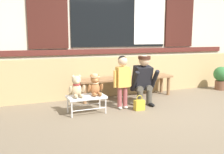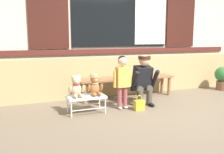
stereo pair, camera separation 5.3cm
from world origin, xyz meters
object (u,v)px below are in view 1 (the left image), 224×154
at_px(teddy_bear_with_hat, 95,85).
at_px(adult_crouching, 143,80).
at_px(small_display_bench, 86,98).
at_px(teddy_bear_plain, 77,87).
at_px(child_standing, 123,76).
at_px(wooden_bench_long, 127,80).
at_px(potted_plant, 221,77).
at_px(handbag_on_ground, 139,105).

bearing_deg(teddy_bear_with_hat, adult_crouching, 6.29).
bearing_deg(small_display_bench, teddy_bear_plain, 179.49).
bearing_deg(small_display_bench, teddy_bear_with_hat, 0.77).
height_order(teddy_bear_plain, adult_crouching, adult_crouching).
bearing_deg(teddy_bear_with_hat, child_standing, 1.77).
relative_size(wooden_bench_long, potted_plant, 3.68).
height_order(teddy_bear_with_hat, child_standing, child_standing).
height_order(wooden_bench_long, small_display_bench, wooden_bench_long).
bearing_deg(adult_crouching, small_display_bench, -174.47).
height_order(adult_crouching, potted_plant, adult_crouching).
bearing_deg(teddy_bear_plain, child_standing, 1.14).
bearing_deg(teddy_bear_plain, potted_plant, 8.75).
bearing_deg(teddy_bear_with_hat, wooden_bench_long, 37.87).
relative_size(child_standing, adult_crouching, 1.01).
distance_m(wooden_bench_long, teddy_bear_with_hat, 1.21).
distance_m(adult_crouching, potted_plant, 2.50).
height_order(small_display_bench, adult_crouching, adult_crouching).
distance_m(teddy_bear_plain, teddy_bear_with_hat, 0.32).
bearing_deg(child_standing, wooden_bench_long, 59.06).
distance_m(wooden_bench_long, child_standing, 0.87).
bearing_deg(handbag_on_ground, potted_plant, 15.92).
bearing_deg(adult_crouching, teddy_bear_with_hat, -173.71).
bearing_deg(teddy_bear_plain, adult_crouching, 4.80).
height_order(teddy_bear_with_hat, adult_crouching, adult_crouching).
relative_size(teddy_bear_plain, child_standing, 0.38).
distance_m(small_display_bench, child_standing, 0.75).
bearing_deg(potted_plant, teddy_bear_with_hat, -170.47).
bearing_deg(adult_crouching, handbag_on_ground, -128.62).
height_order(teddy_bear_plain, teddy_bear_with_hat, same).
bearing_deg(wooden_bench_long, child_standing, -120.94).
relative_size(small_display_bench, handbag_on_ground, 2.35).
height_order(adult_crouching, handbag_on_ground, adult_crouching).
bearing_deg(teddy_bear_with_hat, small_display_bench, -179.23).
height_order(teddy_bear_plain, potted_plant, teddy_bear_plain).
bearing_deg(wooden_bench_long, potted_plant, -3.75).
xyz_separation_m(wooden_bench_long, potted_plant, (2.49, -0.16, -0.05)).
height_order(teddy_bear_plain, handbag_on_ground, teddy_bear_plain).
bearing_deg(teddy_bear_with_hat, potted_plant, 9.53).
bearing_deg(potted_plant, small_display_bench, -170.85).
distance_m(teddy_bear_with_hat, potted_plant, 3.49).
height_order(wooden_bench_long, teddy_bear_with_hat, teddy_bear_with_hat).
bearing_deg(potted_plant, adult_crouching, -169.17).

